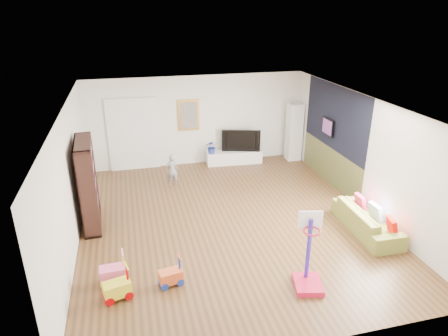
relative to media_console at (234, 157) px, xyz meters
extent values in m
cube|color=brown|center=(-1.08, -3.43, -0.20)|extent=(6.50, 7.50, 0.00)
cube|color=white|center=(-1.08, -3.43, 2.50)|extent=(6.50, 7.50, 0.00)
cube|color=silver|center=(-1.08, 0.32, 1.15)|extent=(6.50, 0.00, 2.70)
cube|color=silver|center=(-1.08, -7.18, 1.15)|extent=(6.50, 0.00, 2.70)
cube|color=white|center=(-4.33, -3.43, 1.15)|extent=(0.00, 7.50, 2.70)
cube|color=silver|center=(2.17, -3.43, 1.15)|extent=(0.00, 7.50, 2.70)
cube|color=black|center=(2.15, -2.03, 1.65)|extent=(0.01, 3.20, 1.70)
cube|color=brown|center=(2.15, -2.03, 0.30)|extent=(0.01, 3.20, 1.00)
cube|color=white|center=(-2.98, 0.28, 0.85)|extent=(1.45, 0.06, 2.10)
cube|color=gold|center=(-1.33, 0.28, 1.35)|extent=(0.62, 0.06, 0.92)
cube|color=#7F3F8C|center=(2.09, -1.83, 1.35)|extent=(0.04, 0.56, 0.46)
cube|color=white|center=(0.00, 0.00, 0.00)|extent=(1.73, 0.53, 0.40)
cube|color=white|center=(1.90, -0.09, 0.70)|extent=(0.43, 0.43, 1.80)
cube|color=black|center=(-4.07, -2.81, 0.78)|extent=(0.42, 1.36, 1.96)
imported|color=olive|center=(1.71, -4.60, 0.08)|extent=(0.80, 1.91, 0.55)
cube|color=red|center=(-0.31, -6.00, 0.50)|extent=(0.60, 0.68, 1.39)
cube|color=yellow|center=(-3.54, -5.49, 0.10)|extent=(0.50, 0.38, 0.60)
cube|color=#DE5926|center=(-2.63, -5.35, 0.07)|extent=(0.44, 0.32, 0.54)
cube|color=pink|center=(-3.61, -5.06, 0.10)|extent=(0.47, 0.30, 0.61)
imported|color=gray|center=(-2.06, -1.15, 0.24)|extent=(0.32, 0.21, 0.87)
imported|color=black|center=(0.23, 0.04, 0.54)|extent=(1.17, 0.48, 0.68)
imported|color=#263997|center=(-0.71, -0.03, 0.41)|extent=(0.44, 0.40, 0.43)
cube|color=red|center=(1.89, -5.17, 0.23)|extent=(0.17, 0.37, 0.35)
cube|color=white|center=(1.92, -4.56, 0.23)|extent=(0.11, 0.37, 0.37)
cube|color=#CB2756|center=(1.86, -4.07, 0.23)|extent=(0.10, 0.35, 0.35)
camera|label=1|loc=(-3.11, -11.15, 4.39)|focal=32.00mm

